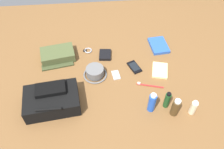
{
  "coord_description": "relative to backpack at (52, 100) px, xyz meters",
  "views": [
    {
      "loc": [
        0.09,
        1.08,
        1.31
      ],
      "look_at": [
        0.0,
        0.0,
        0.04
      ],
      "focal_mm": 37.42,
      "sensor_mm": 36.0,
      "label": 1
    }
  ],
  "objects": [
    {
      "name": "lotion_bottle",
      "position": [
        -0.89,
        0.13,
        -0.0
      ],
      "size": [
        0.04,
        0.04,
        0.12
      ],
      "color": "beige",
      "rests_on": "ground_plane"
    },
    {
      "name": "deodorant_spray",
      "position": [
        -0.63,
        0.09,
        0.02
      ],
      "size": [
        0.05,
        0.05,
        0.16
      ],
      "color": "blue",
      "rests_on": "ground_plane"
    },
    {
      "name": "backpack",
      "position": [
        0.0,
        0.0,
        0.0
      ],
      "size": [
        0.37,
        0.27,
        0.14
      ],
      "color": "black",
      "rests_on": "ground_plane"
    },
    {
      "name": "toothbrush",
      "position": [
        -0.66,
        -0.1,
        -0.05
      ],
      "size": [
        0.19,
        0.06,
        0.02
      ],
      "color": "red",
      "rests_on": "ground_plane"
    },
    {
      "name": "paperback_novel",
      "position": [
        -0.82,
        -0.5,
        -0.05
      ],
      "size": [
        0.15,
        0.2,
        0.03
      ],
      "color": "blue",
      "rests_on": "ground_plane"
    },
    {
      "name": "ground_plane",
      "position": [
        -0.41,
        -0.2,
        -0.07
      ],
      "size": [
        2.64,
        2.02,
        0.02
      ],
      "primitive_type": "cube",
      "color": "brown",
      "rests_on": "ground"
    },
    {
      "name": "shampoo_bottle",
      "position": [
        -0.74,
        0.07,
        0.01
      ],
      "size": [
        0.04,
        0.04,
        0.14
      ],
      "color": "#19471E",
      "rests_on": "ground_plane"
    },
    {
      "name": "notepad",
      "position": [
        -0.77,
        -0.24,
        -0.05
      ],
      "size": [
        0.14,
        0.17,
        0.02
      ],
      "primitive_type": "cube",
      "rotation": [
        0.0,
        0.0,
        -0.24
      ],
      "color": "beige",
      "rests_on": "ground_plane"
    },
    {
      "name": "bucket_hat",
      "position": [
        -0.29,
        -0.24,
        -0.03
      ],
      "size": [
        0.17,
        0.17,
        0.07
      ],
      "color": "slate",
      "rests_on": "ground_plane"
    },
    {
      "name": "cologne_bottle",
      "position": [
        -0.78,
        0.13,
        0.01
      ],
      "size": [
        0.05,
        0.05,
        0.14
      ],
      "color": "#473319",
      "rests_on": "ground_plane"
    },
    {
      "name": "wristwatch",
      "position": [
        -0.23,
        -0.5,
        -0.05
      ],
      "size": [
        0.07,
        0.06,
        0.01
      ],
      "color": "#99999E",
      "rests_on": "ground_plane"
    },
    {
      "name": "cell_phone",
      "position": [
        -0.58,
        -0.29,
        -0.05
      ],
      "size": [
        0.11,
        0.14,
        0.01
      ],
      "color": "black",
      "rests_on": "ground_plane"
    },
    {
      "name": "toiletry_pouch",
      "position": [
        -0.0,
        -0.44,
        -0.03
      ],
      "size": [
        0.28,
        0.24,
        0.07
      ],
      "color": "#47512D",
      "rests_on": "ground_plane"
    },
    {
      "name": "wallet",
      "position": [
        -0.37,
        -0.43,
        -0.05
      ],
      "size": [
        0.1,
        0.12,
        0.02
      ],
      "primitive_type": "cube",
      "rotation": [
        0.0,
        0.0,
        -0.1
      ],
      "color": "black",
      "rests_on": "ground_plane"
    },
    {
      "name": "media_player",
      "position": [
        -0.44,
        -0.22,
        -0.05
      ],
      "size": [
        0.06,
        0.09,
        0.01
      ],
      "color": "#B7B7BC",
      "rests_on": "ground_plane"
    }
  ]
}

